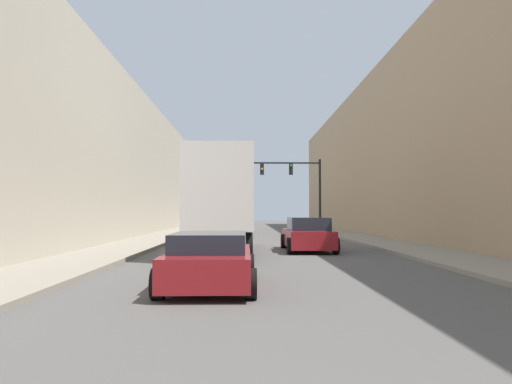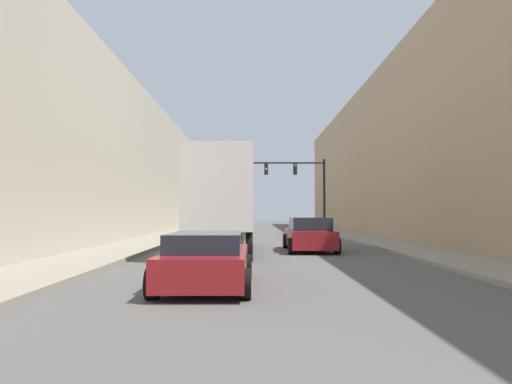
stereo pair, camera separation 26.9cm
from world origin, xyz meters
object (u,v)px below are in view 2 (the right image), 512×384
Objects in this scene: sedan_car at (206,260)px; semi_truck at (227,199)px; suv_car at (309,235)px; traffic_signal_gantry at (302,181)px.

semi_truck is at bearing 90.66° from sedan_car.
suv_car is 17.86m from traffic_signal_gantry.
traffic_signal_gantry reaches higher than suv_car.
semi_truck is 4.24m from suv_car.
traffic_signal_gantry reaches higher than semi_truck.
semi_truck is 17.45m from traffic_signal_gantry.
semi_truck is 11.91m from sedan_car.
suv_car is at bearing -94.64° from traffic_signal_gantry.
sedan_car is 0.65× the size of traffic_signal_gantry.
semi_truck is at bearing 166.56° from suv_car.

